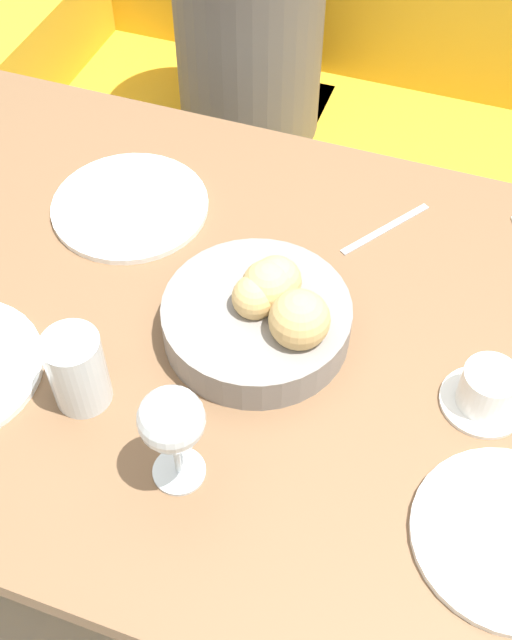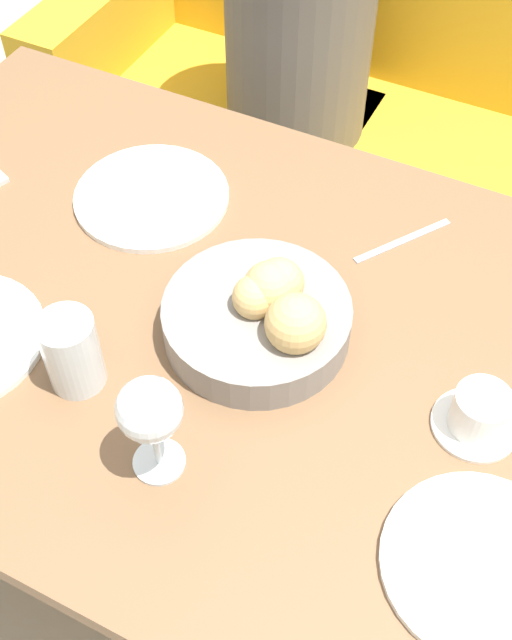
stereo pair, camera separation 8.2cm
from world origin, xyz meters
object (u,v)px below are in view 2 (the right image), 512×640
(seated_person, at_px, (296,93))
(fork_silver, at_px, (403,241))
(coffee_cup, at_px, (479,414))
(couch, at_px, (425,165))
(plate_near_right, at_px, (481,565))
(plate_far_center, at_px, (152,196))
(water_tumbler, at_px, (72,352))
(wine_glass, at_px, (151,413))
(bread_basket, at_px, (262,316))

(seated_person, distance_m, fork_silver, 0.75)
(coffee_cup, bearing_deg, fork_silver, 125.62)
(couch, xyz_separation_m, plate_near_right, (0.38, -1.16, 0.45))
(plate_far_center, xyz_separation_m, water_tumbler, (0.09, -0.34, 0.05))
(seated_person, relative_size, wine_glass, 8.07)
(couch, distance_m, plate_near_right, 1.30)
(couch, bearing_deg, water_tumbler, -97.79)
(couch, relative_size, wine_glass, 11.58)
(water_tumbler, bearing_deg, bread_basket, 43.22)
(couch, height_order, plate_far_center, couch)
(plate_far_center, bearing_deg, water_tumbler, -74.41)
(plate_near_right, xyz_separation_m, wine_glass, (-0.38, -0.05, 0.11))
(coffee_cup, relative_size, fork_silver, 0.73)
(couch, xyz_separation_m, bread_basket, (0.02, -0.97, 0.48))
(wine_glass, distance_m, fork_silver, 0.52)
(couch, distance_m, coffee_cup, 1.14)
(plate_near_right, relative_size, wine_glass, 1.44)
(wine_glass, relative_size, fork_silver, 1.05)
(plate_near_right, xyz_separation_m, plate_far_center, (-0.64, 0.35, 0.00))
(couch, distance_m, water_tumbler, 1.26)
(bread_basket, height_order, plate_near_right, bread_basket)
(water_tumbler, distance_m, wine_glass, 0.18)
(seated_person, distance_m, plate_near_right, 1.23)
(plate_near_right, bearing_deg, fork_silver, 119.62)
(bread_basket, bearing_deg, water_tumbler, -136.78)
(coffee_cup, xyz_separation_m, fork_silver, (-0.19, 0.27, -0.03))
(wine_glass, xyz_separation_m, coffee_cup, (0.32, 0.22, -0.08))
(plate_far_center, bearing_deg, wine_glass, -57.55)
(bread_basket, height_order, coffee_cup, bread_basket)
(couch, relative_size, coffee_cup, 16.61)
(couch, bearing_deg, coffee_cup, -71.71)
(bread_basket, xyz_separation_m, fork_silver, (0.11, 0.25, -0.04))
(seated_person, xyz_separation_m, wine_glass, (0.29, -1.05, 0.34))
(water_tumbler, xyz_separation_m, fork_silver, (0.29, 0.42, -0.06))
(couch, height_order, coffee_cup, couch)
(plate_far_center, xyz_separation_m, coffee_cup, (0.58, -0.18, 0.02))
(bread_basket, bearing_deg, seated_person, 111.02)
(bread_basket, relative_size, fork_silver, 1.71)
(couch, bearing_deg, wine_glass, -89.89)
(water_tumbler, relative_size, coffee_cup, 1.04)
(plate_far_center, height_order, fork_silver, plate_far_center)
(plate_far_center, xyz_separation_m, wine_glass, (0.25, -0.40, 0.11))
(wine_glass, distance_m, coffee_cup, 0.40)
(couch, xyz_separation_m, seated_person, (-0.29, -0.15, 0.21))
(plate_near_right, bearing_deg, bread_basket, 152.86)
(seated_person, bearing_deg, fork_silver, -53.11)
(plate_near_right, distance_m, wine_glass, 0.40)
(bread_basket, relative_size, plate_near_right, 1.13)
(coffee_cup, bearing_deg, seated_person, 126.49)
(seated_person, height_order, coffee_cup, seated_person)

